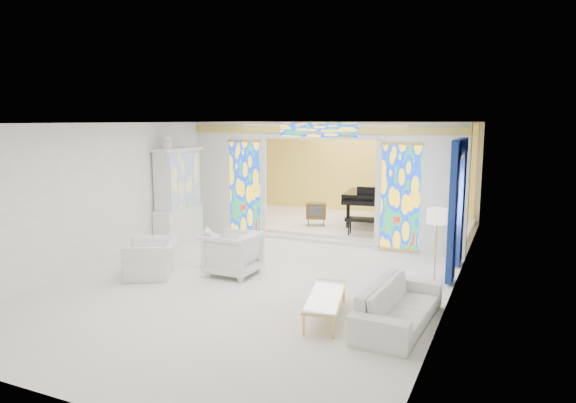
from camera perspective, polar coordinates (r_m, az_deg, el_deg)
The scene contains 24 objects.
floor at distance 11.16m, azimuth -0.24°, elevation -6.85°, with size 12.00×12.00×0.00m, color white.
ceiling at distance 10.73m, azimuth -0.25°, elevation 8.75°, with size 7.00×12.00×0.02m, color white.
wall_back at distance 16.45m, azimuth 8.47°, elevation 3.53°, with size 7.00×0.02×3.00m, color white.
wall_front at distance 6.03m, azimuth -24.77°, elevation -6.79°, with size 7.00×0.02×3.00m, color white.
wall_left at distance 12.69m, azimuth -14.79°, elevation 1.71°, with size 0.02×12.00×3.00m, color white.
wall_right at distance 9.93m, azimuth 18.46°, elevation -0.44°, with size 0.02×12.00×3.00m, color white.
partition_wall at distance 12.65m, azimuth 3.51°, elevation 2.67°, with size 7.00×0.22×3.00m.
stained_glass_left at distance 13.45m, azimuth -4.78°, elevation 1.52°, with size 0.90×0.04×2.40m, color gold.
stained_glass_right at distance 12.03m, azimuth 12.39°, elevation 0.45°, with size 0.90×0.04×2.40m, color gold.
stained_glass_transom at distance 12.48m, azimuth 3.39°, elevation 7.95°, with size 2.00×0.04×0.34m, color gold.
alcove_platform at distance 14.86m, azimuth 6.33°, elevation -2.51°, with size 6.80×3.80×0.18m, color white.
gold_curtain_back at distance 16.34m, azimuth 8.35°, elevation 3.50°, with size 6.70×0.10×2.90m, color #EFCD53.
chandelier at distance 14.41m, azimuth 7.14°, elevation 6.98°, with size 0.48×0.48×0.30m, color gold.
blue_drapes at distance 10.62m, azimuth 18.34°, elevation 0.58°, with size 0.14×1.85×2.65m.
china_cabinet at distance 13.02m, azimuth -12.12°, elevation 0.52°, with size 0.56×1.46×2.72m.
armchair_left at distance 10.54m, azimuth -14.92°, elevation -6.14°, with size 1.08×0.94×0.70m, color white.
armchair_right at distance 10.29m, azimuth -6.14°, elevation -5.77°, with size 0.93×0.95×0.87m, color silver.
sofa at distance 8.01m, azimuth 12.22°, elevation -11.17°, with size 2.17×0.85×0.63m, color silver.
side_table at distance 10.95m, azimuth -8.93°, elevation -4.91°, with size 0.64×0.64×0.67m.
vase at distance 10.87m, azimuth -8.97°, elevation -3.21°, with size 0.19×0.19×0.20m, color white.
coffee_table at distance 8.15m, azimuth 4.21°, elevation -10.49°, with size 0.85×1.72×0.37m.
floor_lamp at distance 9.70m, azimuth 16.21°, elevation -1.97°, with size 0.44×0.44×1.48m.
grand_piano at distance 14.49m, azimuth 9.99°, elevation 0.48°, with size 1.87×2.91×1.11m.
tv_console at distance 14.10m, azimuth 3.14°, elevation -1.04°, with size 0.63×0.53×0.63m.
Camera 1 is at (4.45, -9.76, 3.06)m, focal length 32.00 mm.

